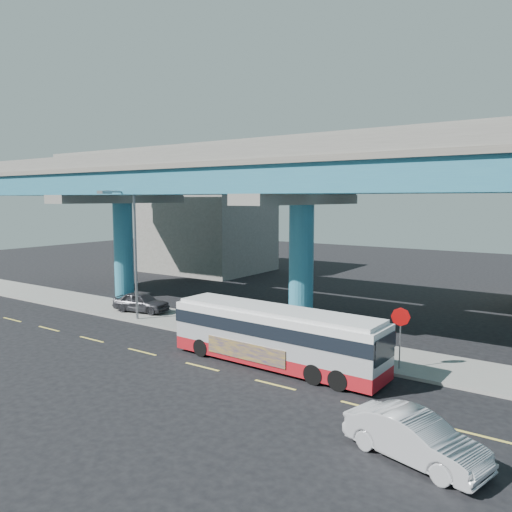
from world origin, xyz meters
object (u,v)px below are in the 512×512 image
Objects in this scene: sedan at (415,437)px; stop_sign at (400,324)px; transit_bus at (275,334)px; street_lamp at (128,236)px; parked_car at (141,302)px.

stop_sign is (-2.88, 7.24, 1.49)m from sedan.
stop_sign reaches higher than transit_bus.
sedan is at bearing -64.23° from stop_sign.
transit_bus is at bearing -150.37° from stop_sign.
transit_bus is 3.83× the size of stop_sign.
street_lamp is (-11.77, 1.66, 3.98)m from transit_bus.
street_lamp reaches higher than sedan.
street_lamp is (-19.70, 6.48, 4.77)m from sedan.
street_lamp is 17.16m from stop_sign.
stop_sign is (16.83, 0.75, -3.28)m from street_lamp.
stop_sign is (18.14, -1.38, 1.38)m from parked_car.
sedan is 1.62× the size of stop_sign.
sedan is 7.93m from stop_sign.
stop_sign is at bearing 36.68° from sedan.
sedan is at bearing -123.82° from parked_car.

